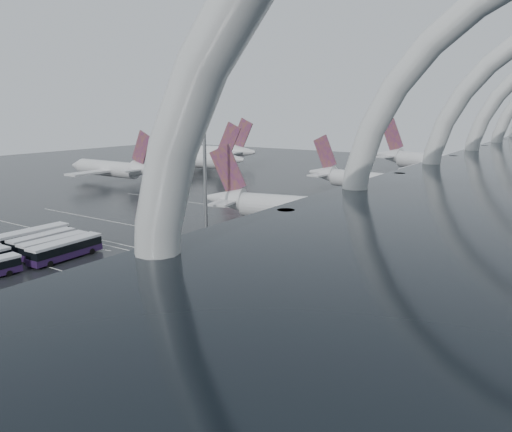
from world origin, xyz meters
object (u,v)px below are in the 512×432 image
Objects in this scene: bus_row_near_c at (54,245)px; jet_remote_mid at (194,160)px; airliner_main at (315,210)px; airliner_gate_b at (379,182)px; bus_row_near_b at (42,241)px; gse_cart_belly_b at (371,242)px; airliner_gate_c at (443,163)px; floodlight_mast at (205,148)px; jet_remote_west at (113,169)px; van_curve_a at (35,299)px; gse_cart_belly_d at (403,256)px; jet_remote_far at (210,153)px; gse_cart_belly_e at (375,230)px; bus_row_near_a at (33,237)px; van_curve_c at (206,374)px; gse_cart_belly_a at (344,252)px; bus_row_near_d at (66,249)px.

jet_remote_mid is at bearing 28.46° from bus_row_near_c.
airliner_gate_b is at bearing 81.12° from airliner_main.
gse_cart_belly_b is at bearing -54.20° from bus_row_near_b.
airliner_gate_c is 118.35m from floodlight_mast.
jet_remote_mid reaches higher than jet_remote_west.
airliner_gate_b is 1.77× the size of floodlight_mast.
gse_cart_belly_d is (33.30, 47.40, -0.35)m from van_curve_a.
floodlight_mast is 42.21m from gse_cart_belly_d.
jet_remote_far is 21.84× the size of gse_cart_belly_b.
jet_remote_west reaches higher than gse_cart_belly_e.
airliner_main is 3.76× the size of bus_row_near_a.
airliner_gate_c is 159.98m from van_curve_c.
gse_cart_belly_a is 1.22× the size of gse_cart_belly_d.
van_curve_a is (26.26, -16.20, -0.99)m from bus_row_near_a.
airliner_gate_b is 1.03× the size of jet_remote_far.
bus_row_near_c is 2.36× the size of van_curve_c.
van_curve_a is 30.70m from van_curve_c.
jet_remote_mid is 30.12m from jet_remote_far.
airliner_gate_c is 26.76× the size of gse_cart_belly_b.
floodlight_mast is at bearing -85.31° from airliner_gate_c.
van_curve_a is 1.20× the size of van_curve_c.
airliner_gate_c is 2.11× the size of floodlight_mast.
jet_remote_far is at bearing -71.10° from jet_remote_mid.
van_curve_a is at bearing -121.61° from bus_row_near_a.
gse_cart_belly_d is at bearing -62.29° from bus_row_near_a.
floodlight_mast reaches higher than van_curve_c.
bus_row_near_a is 6.15× the size of gse_cart_belly_e.
bus_row_near_a is at bearing 84.00° from bus_row_near_c.
jet_remote_far is at bearing 144.22° from gse_cart_belly_e.
airliner_gate_b is 1.07× the size of jet_remote_mid.
gse_cart_belly_d is at bearing -34.67° from gse_cart_belly_b.
gse_cart_belly_e is at bearing 125.73° from gse_cart_belly_d.
van_curve_a is at bearing 134.25° from jet_remote_west.
van_curve_a is 66.33m from gse_cart_belly_e.
van_curve_c is 2.22× the size of gse_cart_belly_a.
bus_row_near_c is 62.44m from gse_cart_belly_e.
floodlight_mast is at bearing 124.50° from jet_remote_mid.
bus_row_near_a is at bearing -151.21° from gse_cart_belly_a.
gse_cart_belly_d is at bearing 21.06° from gse_cart_belly_a.
gse_cart_belly_b is (17.76, -50.50, -3.74)m from airliner_gate_b.
bus_row_near_d is (57.38, -98.59, -3.43)m from jet_remote_mid.
airliner_gate_b is at bearing -81.78° from airliner_gate_c.
jet_remote_mid reaches higher than gse_cart_belly_d.
jet_remote_mid is 111.80m from bus_row_near_c.
bus_row_near_a reaches higher than van_curve_c.
gse_cart_belly_e is at bearing 38.99° from floodlight_mast.
bus_row_near_d is (-26.78, -141.96, -3.53)m from airliner_gate_c.
airliner_gate_b is at bearing 35.29° from van_curve_a.
gse_cart_belly_a is (46.75, 28.00, -1.03)m from bus_row_near_b.
gse_cart_belly_b is (44.15, 37.36, -1.09)m from bus_row_near_c.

